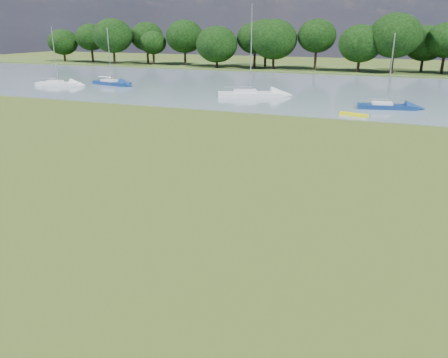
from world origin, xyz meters
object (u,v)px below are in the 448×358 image
(sailboat_2, at_px, (250,93))
(sailboat_3, at_px, (111,82))
(sailboat_0, at_px, (386,105))
(sailboat_4, at_px, (57,83))
(kayak, at_px, (354,114))

(sailboat_2, height_order, sailboat_3, sailboat_2)
(sailboat_2, bearing_deg, sailboat_3, 148.02)
(sailboat_2, bearing_deg, sailboat_0, -33.07)
(sailboat_0, relative_size, sailboat_4, 0.92)
(sailboat_4, bearing_deg, sailboat_3, 14.60)
(sailboat_0, xyz_separation_m, sailboat_3, (-37.89, 6.49, 0.03))
(kayak, xyz_separation_m, sailboat_2, (-12.92, 7.94, 0.37))
(sailboat_3, bearing_deg, kayak, -6.40)
(sailboat_0, bearing_deg, kayak, -128.01)
(kayak, relative_size, sailboat_4, 0.33)
(sailboat_3, bearing_deg, sailboat_4, -140.93)
(sailboat_0, distance_m, sailboat_4, 44.71)
(kayak, height_order, sailboat_4, sailboat_4)
(sailboat_0, xyz_separation_m, sailboat_2, (-15.59, 2.85, 0.09))
(kayak, relative_size, sailboat_2, 0.25)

